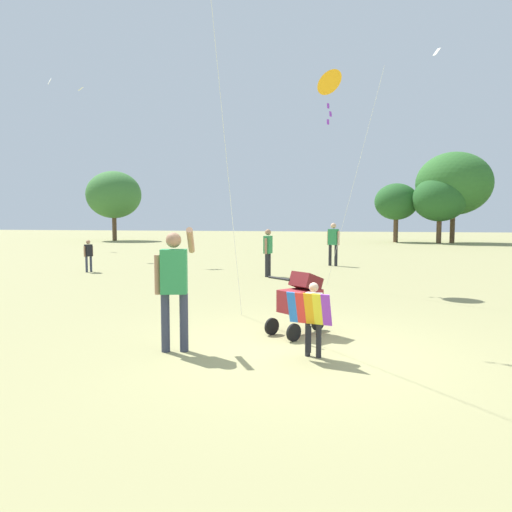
{
  "coord_description": "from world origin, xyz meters",
  "views": [
    {
      "loc": [
        0.65,
        -6.67,
        1.9
      ],
      "look_at": [
        -0.75,
        0.69,
        1.3
      ],
      "focal_mm": 33.29,
      "sensor_mm": 36.0,
      "label": 1
    }
  ],
  "objects_px": {
    "person_red_shirt": "(333,241)",
    "stroller": "(301,298)",
    "person_kid_running": "(88,253)",
    "person_adult_flyer": "(174,280)",
    "kite_orange_delta": "(329,84)",
    "person_couple_left": "(268,249)",
    "child_with_butterfly_kite": "(313,313)"
  },
  "relations": [
    {
      "from": "child_with_butterfly_kite",
      "to": "person_adult_flyer",
      "type": "height_order",
      "value": "person_adult_flyer"
    },
    {
      "from": "child_with_butterfly_kite",
      "to": "person_couple_left",
      "type": "distance_m",
      "value": 8.96
    },
    {
      "from": "kite_orange_delta",
      "to": "person_couple_left",
      "type": "relative_size",
      "value": 3.84
    },
    {
      "from": "kite_orange_delta",
      "to": "person_red_shirt",
      "type": "distance_m",
      "value": 7.18
    },
    {
      "from": "stroller",
      "to": "person_kid_running",
      "type": "xyz_separation_m",
      "value": [
        -8.17,
        7.55,
        0.06
      ]
    },
    {
      "from": "kite_orange_delta",
      "to": "person_red_shirt",
      "type": "height_order",
      "value": "kite_orange_delta"
    },
    {
      "from": "person_kid_running",
      "to": "stroller",
      "type": "bearing_deg",
      "value": -42.74
    },
    {
      "from": "child_with_butterfly_kite",
      "to": "person_red_shirt",
      "type": "distance_m",
      "value": 12.6
    },
    {
      "from": "stroller",
      "to": "person_couple_left",
      "type": "height_order",
      "value": "person_couple_left"
    },
    {
      "from": "kite_orange_delta",
      "to": "person_kid_running",
      "type": "height_order",
      "value": "kite_orange_delta"
    },
    {
      "from": "person_kid_running",
      "to": "person_adult_flyer",
      "type": "bearing_deg",
      "value": -53.81
    },
    {
      "from": "kite_orange_delta",
      "to": "person_couple_left",
      "type": "xyz_separation_m",
      "value": [
        -1.97,
        1.67,
        -4.65
      ]
    },
    {
      "from": "kite_orange_delta",
      "to": "person_adult_flyer",
      "type": "bearing_deg",
      "value": -104.76
    },
    {
      "from": "person_adult_flyer",
      "to": "person_red_shirt",
      "type": "relative_size",
      "value": 1.04
    },
    {
      "from": "person_couple_left",
      "to": "kite_orange_delta",
      "type": "bearing_deg",
      "value": -40.32
    },
    {
      "from": "person_red_shirt",
      "to": "stroller",
      "type": "bearing_deg",
      "value": -91.07
    },
    {
      "from": "person_adult_flyer",
      "to": "kite_orange_delta",
      "type": "distance_m",
      "value": 8.64
    },
    {
      "from": "child_with_butterfly_kite",
      "to": "person_couple_left",
      "type": "xyz_separation_m",
      "value": [
        -2.04,
        8.72,
        0.29
      ]
    },
    {
      "from": "person_red_shirt",
      "to": "person_couple_left",
      "type": "distance_m",
      "value": 4.36
    },
    {
      "from": "person_red_shirt",
      "to": "child_with_butterfly_kite",
      "type": "bearing_deg",
      "value": -89.71
    },
    {
      "from": "stroller",
      "to": "person_kid_running",
      "type": "height_order",
      "value": "person_kid_running"
    },
    {
      "from": "kite_orange_delta",
      "to": "person_couple_left",
      "type": "bearing_deg",
      "value": 139.68
    },
    {
      "from": "stroller",
      "to": "person_couple_left",
      "type": "relative_size",
      "value": 0.67
    },
    {
      "from": "person_red_shirt",
      "to": "person_couple_left",
      "type": "bearing_deg",
      "value": -117.07
    },
    {
      "from": "person_adult_flyer",
      "to": "kite_orange_delta",
      "type": "height_order",
      "value": "kite_orange_delta"
    },
    {
      "from": "person_kid_running",
      "to": "person_couple_left",
      "type": "bearing_deg",
      "value": -0.8
    },
    {
      "from": "person_red_shirt",
      "to": "person_kid_running",
      "type": "xyz_separation_m",
      "value": [
        -8.38,
        -3.79,
        -0.34
      ]
    },
    {
      "from": "person_couple_left",
      "to": "person_kid_running",
      "type": "xyz_separation_m",
      "value": [
        -6.4,
        0.09,
        -0.24
      ]
    },
    {
      "from": "person_adult_flyer",
      "to": "person_kid_running",
      "type": "relative_size",
      "value": 1.57
    },
    {
      "from": "person_adult_flyer",
      "to": "kite_orange_delta",
      "type": "bearing_deg",
      "value": 75.24
    },
    {
      "from": "stroller",
      "to": "person_red_shirt",
      "type": "bearing_deg",
      "value": 88.93
    },
    {
      "from": "person_adult_flyer",
      "to": "person_couple_left",
      "type": "bearing_deg",
      "value": 90.63
    }
  ]
}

